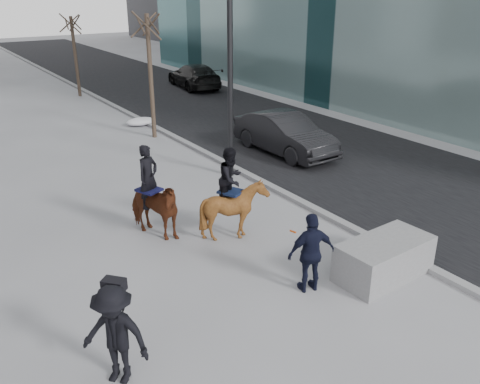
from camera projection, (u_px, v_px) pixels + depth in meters
ground at (269, 270)px, 11.51m from camera, size 120.00×120.00×0.00m
road at (261, 128)px, 22.79m from camera, size 8.00×90.00×0.01m
curb at (182, 141)px, 20.72m from camera, size 0.25×90.00×0.12m
planter at (384, 259)px, 11.11m from camera, size 2.23×1.19×0.87m
car_near at (284, 134)px, 19.17m from camera, size 1.72×4.66×1.52m
car_far at (194, 76)px, 31.37m from camera, size 2.67×5.25×1.46m
tree_near at (150, 71)px, 20.44m from camera, size 1.20×1.20×5.50m
tree_far at (75, 53)px, 28.41m from camera, size 1.20×1.20×4.87m
mounted_left at (152, 204)px, 12.73m from camera, size 1.46×2.03×2.39m
mounted_right at (234, 203)px, 12.66m from camera, size 1.71×1.79×2.35m
feeder at (311, 253)px, 10.44m from camera, size 1.10×0.98×1.75m
camera_crew at (115, 335)px, 7.99m from camera, size 1.24×1.28×1.75m
lamppost at (234, 20)px, 15.14m from camera, size 0.25×2.40×9.09m
snow_piles at (192, 148)px, 19.45m from camera, size 1.35×15.32×0.34m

